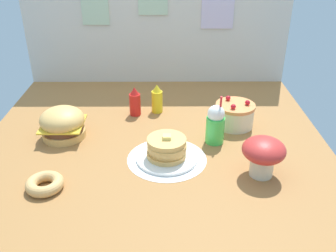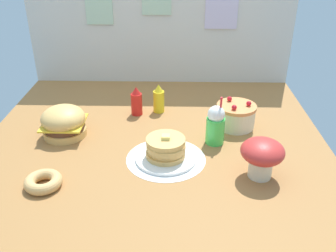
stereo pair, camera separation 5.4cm
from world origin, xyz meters
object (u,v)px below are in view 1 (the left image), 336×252
Objects in this scene: pancake_stack at (167,150)px; cream_soda_cup at (215,124)px; mustard_bottle at (157,99)px; donut_pink_glaze at (45,184)px; layer_cake at (235,115)px; burger at (63,123)px; mushroom_stool at (263,153)px; ketchup_bottle at (135,102)px.

cream_soda_cup is at bearing 33.25° from pancake_stack.
mustard_bottle reaches higher than donut_pink_glaze.
layer_cake is 1.25× the size of mustard_bottle.
mustard_bottle is (0.56, 0.34, 0.00)m from burger.
cream_soda_cup is at bearing -126.02° from layer_cake.
donut_pink_glaze is 0.85× the size of mushroom_stool.
cream_soda_cup is (0.91, -0.07, 0.03)m from burger.
donut_pink_glaze is at bearing -156.54° from pancake_stack.
layer_cake is 1.13× the size of mushroom_stool.
burger is 0.78× the size of pancake_stack.
donut_pink_glaze is 1.09m from mushroom_stool.
ketchup_bottle reaches higher than donut_pink_glaze.
layer_cake is 1.25× the size of ketchup_bottle.
donut_pink_glaze is at bearing -174.06° from mushroom_stool.
mushroom_stool is (0.70, -0.70, 0.04)m from ketchup_bottle.
burger reaches higher than donut_pink_glaze.
mushroom_stool is (0.55, -0.74, 0.04)m from mustard_bottle.
ketchup_bottle is 1.08× the size of donut_pink_glaze.
mushroom_stool is at bearing 5.94° from donut_pink_glaze.
layer_cake is at bearing 7.42° from burger.
mustard_bottle is 0.54m from cream_soda_cup.
mustard_bottle is at bearing 58.18° from donut_pink_glaze.
layer_cake is at bearing 42.10° from pancake_stack.
ketchup_bottle is at bearing 35.93° from burger.
layer_cake is 0.26m from cream_soda_cup.
ketchup_bottle is at bearing 135.01° from mushroom_stool.
mustard_bottle is (0.15, 0.05, 0.00)m from ketchup_bottle.
mushroom_stool is (1.11, -0.40, 0.04)m from burger.
pancake_stack is 0.34m from cream_soda_cup.
ketchup_bottle is at bearing 64.68° from donut_pink_glaze.
pancake_stack is at bearing -83.74° from mustard_bottle.
mustard_bottle is at bearing 126.54° from mushroom_stool.
cream_soda_cup is (0.35, -0.41, 0.02)m from mustard_bottle.
mustard_bottle reaches higher than pancake_stack.
cream_soda_cup reaches higher than donut_pink_glaze.
burger is 0.68m from pancake_stack.
donut_pink_glaze is (-0.38, -0.81, -0.06)m from ketchup_bottle.
layer_cake is 1.22m from donut_pink_glaze.
mushroom_stool reaches higher than layer_cake.
cream_soda_cup reaches higher than mustard_bottle.
layer_cake is at bearing -22.52° from mustard_bottle.
ketchup_bottle is (-0.65, 0.16, 0.02)m from layer_cake.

